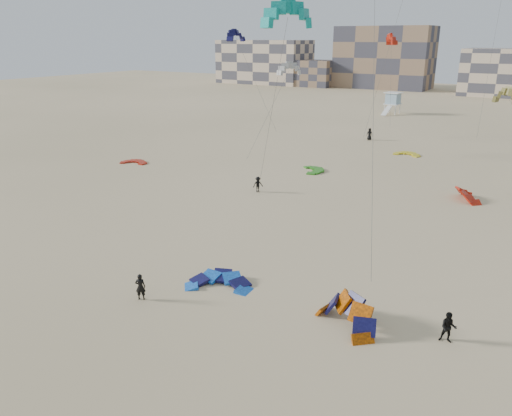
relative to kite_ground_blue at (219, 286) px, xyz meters
The scene contains 20 objects.
ground 3.56m from the kite_ground_blue, 155.28° to the right, with size 320.00×320.00×0.00m, color beige.
kite_ground_blue is the anchor object (origin of this frame).
kite_ground_orange 8.42m from the kite_ground_blue, ahead, with size 3.98×2.78×2.77m, color #FE6600, non-canonical shape.
kite_ground_red 34.62m from the kite_ground_blue, 143.27° to the left, with size 3.03×3.21×0.42m, color #C92B00, non-canonical shape.
kite_ground_green 29.72m from the kite_ground_blue, 104.21° to the left, with size 3.33×3.52×0.43m, color #21921A, non-canonical shape.
kite_ground_red_far 28.46m from the kite_ground_blue, 69.48° to the left, with size 3.46×3.15×1.82m, color #C92B00, non-canonical shape.
kite_ground_yellow 42.85m from the kite_ground_blue, 90.47° to the left, with size 3.14×3.29×0.49m, color #ECF918, non-canonical shape.
kitesurfer_main 4.84m from the kite_ground_blue, 127.72° to the right, with size 0.60×0.39×1.63m, color black.
kitesurfer_b 13.43m from the kite_ground_blue, ahead, with size 0.80×0.62×1.64m, color black.
kitesurfer_c 20.16m from the kite_ground_blue, 114.54° to the left, with size 1.01×0.58×1.57m, color black.
kitesurfer_e 50.76m from the kite_ground_blue, 99.17° to the left, with size 0.87×0.57×1.79m, color black.
kite_fly_teal_a 21.67m from the kite_ground_blue, 102.39° to the left, with size 8.78×8.72×16.41m.
kite_fly_grey 40.68m from the kite_ground_blue, 111.97° to the left, with size 4.31×12.41×10.76m.
kite_fly_olive 40.50m from the kite_ground_blue, 73.97° to the left, with size 9.65×9.59×8.76m.
kite_fly_navy 54.17m from the kite_ground_blue, 122.54° to the left, with size 9.15×3.75×15.20m.
kite_fly_red 62.63m from the kite_ground_blue, 98.56° to the left, with size 4.63×4.83×14.50m.
lifeguard_tower_far 80.40m from the kite_ground_blue, 99.76° to the left, with size 3.32×6.00×4.28m.
condo_west_a 148.08m from the kite_ground_blue, 119.68° to the left, with size 30.00×15.00×14.00m, color beige.
condo_west_b 136.91m from the kite_ground_blue, 104.08° to the left, with size 28.00×14.00×18.00m, color #886B52.
condo_fill_left 137.31m from the kite_ground_blue, 112.82° to the left, with size 12.00×10.00×8.00m, color #886B52.
Camera 1 is at (19.78, -20.93, 14.59)m, focal length 35.00 mm.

